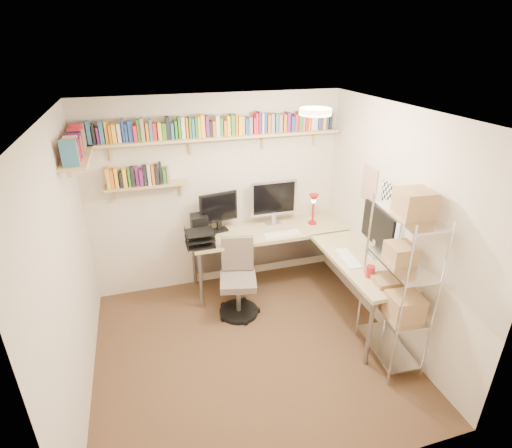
# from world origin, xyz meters

# --- Properties ---
(ground) EXTENTS (3.20, 3.20, 0.00)m
(ground) POSITION_xyz_m (0.00, 0.00, 0.00)
(ground) COLOR #492D1F
(ground) RESTS_ON ground
(room_shell) EXTENTS (3.24, 3.04, 2.52)m
(room_shell) POSITION_xyz_m (0.00, 0.00, 1.55)
(room_shell) COLOR beige
(room_shell) RESTS_ON ground
(wall_shelves) EXTENTS (3.12, 1.09, 0.80)m
(wall_shelves) POSITION_xyz_m (-0.42, 1.30, 2.03)
(wall_shelves) COLOR tan
(wall_shelves) RESTS_ON ground
(corner_desk) EXTENTS (2.20, 2.10, 1.43)m
(corner_desk) POSITION_xyz_m (0.70, 0.91, 0.82)
(corner_desk) COLOR tan
(corner_desk) RESTS_ON ground
(office_chair) EXTENTS (0.51, 0.52, 0.95)m
(office_chair) POSITION_xyz_m (0.06, 0.71, 0.40)
(office_chair) COLOR black
(office_chair) RESTS_ON ground
(wire_rack) EXTENTS (0.43, 0.78, 1.88)m
(wire_rack) POSITION_xyz_m (1.36, -0.50, 1.05)
(wire_rack) COLOR silver
(wire_rack) RESTS_ON ground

